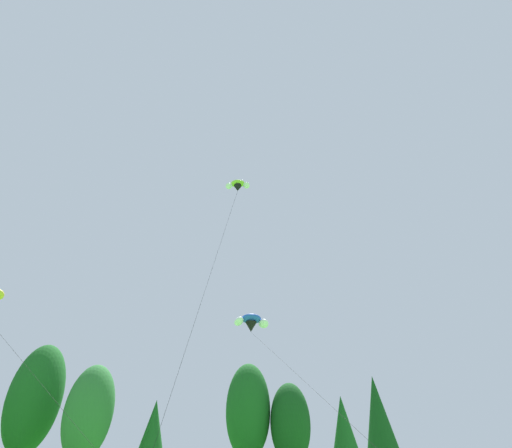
# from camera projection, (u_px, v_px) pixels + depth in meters

# --- Properties ---
(treeline_tree_c) EXTENTS (5.97, 5.97, 15.46)m
(treeline_tree_c) POSITION_uv_depth(u_px,v_px,m) (35.00, 397.00, 44.82)
(treeline_tree_c) COLOR #472D19
(treeline_tree_c) RESTS_ON ground_plane
(treeline_tree_d) EXTENTS (5.16, 5.16, 12.43)m
(treeline_tree_d) POSITION_uv_depth(u_px,v_px,m) (89.00, 412.00, 41.57)
(treeline_tree_d) COLOR #472D19
(treeline_tree_d) RESTS_ON ground_plane
(treeline_tree_e) EXTENTS (3.67, 3.67, 9.39)m
(treeline_tree_e) POSITION_uv_depth(u_px,v_px,m) (153.00, 432.00, 44.60)
(treeline_tree_e) COLOR #472D19
(treeline_tree_e) RESTS_ON ground_plane
(treeline_tree_f) EXTENTS (5.65, 5.65, 14.25)m
(treeline_tree_f) POSITION_uv_depth(u_px,v_px,m) (248.00, 410.00, 48.38)
(treeline_tree_f) COLOR #472D19
(treeline_tree_f) RESTS_ON ground_plane
(treeline_tree_g) EXTENTS (4.97, 4.97, 11.73)m
(treeline_tree_g) POSITION_uv_depth(u_px,v_px,m) (290.00, 423.00, 47.12)
(treeline_tree_g) COLOR #472D19
(treeline_tree_g) RESTS_ON ground_plane
(treeline_tree_h) EXTENTS (3.97, 3.97, 10.76)m
(treeline_tree_h) POSITION_uv_depth(u_px,v_px,m) (344.00, 429.00, 49.96)
(treeline_tree_h) COLOR #472D19
(treeline_tree_h) RESTS_ON ground_plane
(treeline_tree_i) EXTENTS (4.78, 4.78, 14.47)m
(treeline_tree_i) POSITION_uv_depth(u_px,v_px,m) (378.00, 415.00, 56.05)
(treeline_tree_i) COLOR #472D19
(treeline_tree_i) RESTS_ON ground_plane
(parafoil_kite_high_lime_white) EXTENTS (6.76, 9.59, 23.34)m
(parafoil_kite_high_lime_white) POSITION_uv_depth(u_px,v_px,m) (238.00, 186.00, 34.71)
(parafoil_kite_high_lime_white) COLOR #93D633
(parafoil_kite_mid_blue_white) EXTENTS (3.66, 20.92, 13.22)m
(parafoil_kite_mid_blue_white) POSITION_uv_depth(u_px,v_px,m) (251.00, 323.00, 36.36)
(parafoil_kite_mid_blue_white) COLOR blue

